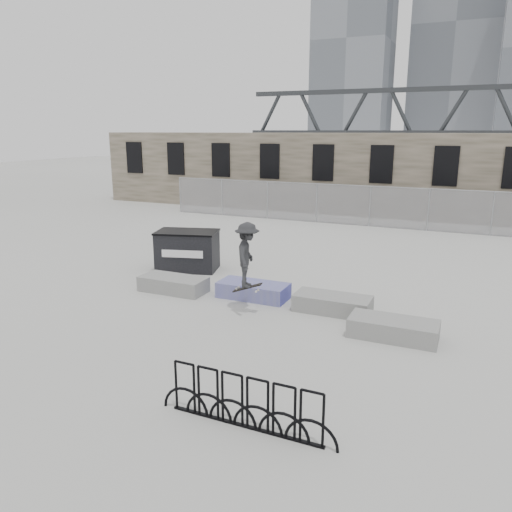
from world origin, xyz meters
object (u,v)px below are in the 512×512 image
at_px(planter_offset, 393,328).
at_px(dumpster, 187,250).
at_px(skateboarder, 247,255).
at_px(planter_center_right, 332,303).
at_px(bike_rack, 245,403).
at_px(planter_center_left, 253,290).
at_px(planter_far_left, 173,283).

bearing_deg(planter_offset, dumpster, 157.49).
bearing_deg(skateboarder, planter_offset, -108.66).
distance_m(planter_center_right, planter_offset, 2.06).
height_order(planter_offset, bike_rack, bike_rack).
xyz_separation_m(planter_center_left, bike_rack, (2.52, -5.90, 0.20)).
distance_m(planter_center_right, skateboarder, 2.62).
relative_size(planter_center_left, skateboarder, 1.08).
distance_m(planter_center_right, dumpster, 6.01).
xyz_separation_m(planter_offset, bike_rack, (-1.60, -4.64, 0.20)).
xyz_separation_m(planter_center_left, skateboarder, (0.38, -1.20, 1.33)).
bearing_deg(planter_center_left, planter_center_right, -3.93).
bearing_deg(planter_offset, planter_center_left, 162.98).
bearing_deg(planter_center_right, skateboarder, -152.56).
relative_size(planter_center_left, planter_center_right, 1.00).
xyz_separation_m(planter_center_left, dumpster, (-3.29, 1.81, 0.44)).
height_order(dumpster, bike_rack, dumpster).
height_order(planter_far_left, bike_rack, bike_rack).
relative_size(planter_center_right, skateboarder, 1.08).
relative_size(planter_far_left, planter_center_right, 1.00).
height_order(planter_center_right, skateboarder, skateboarder).
xyz_separation_m(dumpster, skateboarder, (3.66, -3.01, 0.90)).
distance_m(planter_center_left, planter_offset, 4.31).
bearing_deg(planter_offset, bike_rack, -108.98).
height_order(planter_far_left, skateboarder, skateboarder).
relative_size(planter_far_left, dumpster, 0.87).
distance_m(planter_center_left, skateboarder, 1.83).
height_order(planter_far_left, planter_center_right, same).
relative_size(planter_center_left, bike_rack, 0.64).
relative_size(dumpster, bike_rack, 0.74).
bearing_deg(bike_rack, skateboarder, 114.54).
relative_size(planter_center_right, planter_offset, 1.00).
xyz_separation_m(planter_center_right, dumpster, (-5.66, 1.97, 0.44)).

